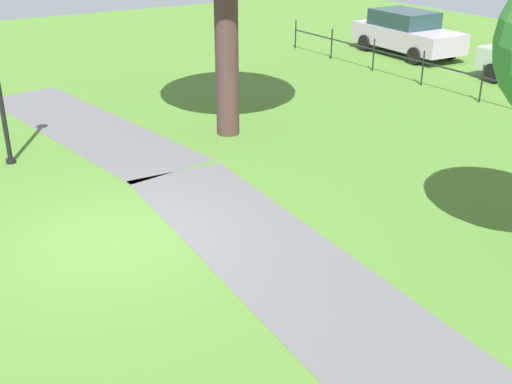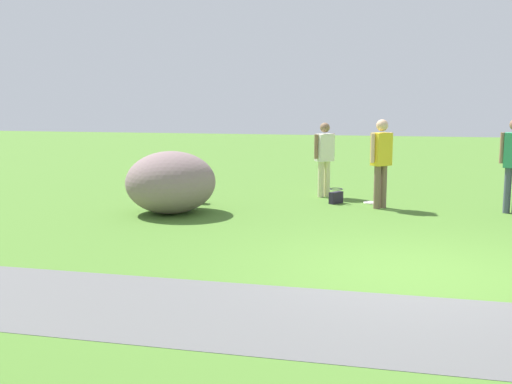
{
  "view_description": "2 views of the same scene",
  "coord_description": "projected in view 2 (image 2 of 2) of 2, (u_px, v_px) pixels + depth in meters",
  "views": [
    {
      "loc": [
        9.05,
        -2.98,
        4.96
      ],
      "look_at": [
        1.31,
        1.91,
        0.87
      ],
      "focal_mm": 44.76,
      "sensor_mm": 36.0,
      "label": 1
    },
    {
      "loc": [
        0.54,
        8.27,
        2.36
      ],
      "look_at": [
        1.87,
        1.07,
        1.17
      ],
      "focal_mm": 45.47,
      "sensor_mm": 36.0,
      "label": 2
    }
  ],
  "objects": [
    {
      "name": "handbag_on_grass",
      "position": [
        336.0,
        197.0,
        13.27
      ],
      "size": [
        0.38,
        0.38,
        0.31
      ],
      "color": "#211B2D",
      "rests_on": "ground"
    },
    {
      "name": "frisbee_on_grass",
      "position": [
        370.0,
        203.0,
        13.32
      ],
      "size": [
        0.27,
        0.27,
        0.02
      ],
      "color": "white",
      "rests_on": "ground"
    },
    {
      "name": "man_near_boulder",
      "position": [
        381.0,
        157.0,
        12.61
      ],
      "size": [
        0.43,
        0.42,
        1.74
      ],
      "color": "brown",
      "rests_on": "ground"
    },
    {
      "name": "footpath_segment_mid",
      "position": [
        239.0,
        314.0,
        6.82
      ],
      "size": [
        8.09,
        2.47,
        0.01
      ],
      "color": "#5C5C5D",
      "rests_on": "ground"
    },
    {
      "name": "lawn_boulder",
      "position": [
        171.0,
        182.0,
        12.17
      ],
      "size": [
        2.28,
        2.25,
        1.18
      ],
      "color": "gray",
      "rests_on": "ground"
    },
    {
      "name": "backpack_by_boulder",
      "position": [
        194.0,
        194.0,
        13.32
      ],
      "size": [
        0.29,
        0.27,
        0.4
      ],
      "color": "maroon",
      "rests_on": "ground"
    },
    {
      "name": "woman_with_handbag",
      "position": [
        324.0,
        154.0,
        13.95
      ],
      "size": [
        0.43,
        0.42,
        1.61
      ],
      "color": "beige",
      "rests_on": "ground"
    },
    {
      "name": "ground_plane",
      "position": [
        414.0,
        273.0,
        8.31
      ],
      "size": [
        48.0,
        48.0,
        0.0
      ],
      "primitive_type": "plane",
      "color": "#4B782C"
    }
  ]
}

